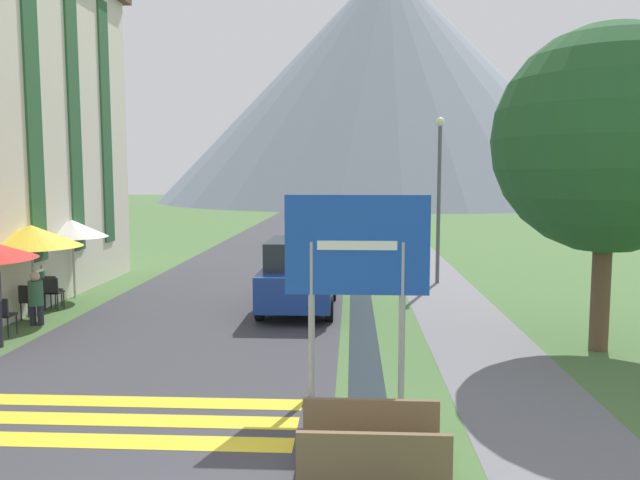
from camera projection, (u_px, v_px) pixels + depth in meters
name	position (u px, v px, depth m)	size (l,w,h in m)	color
ground_plane	(329.00, 258.00, 25.72)	(160.00, 160.00, 0.00)	#476B38
road	(292.00, 235.00, 35.78)	(6.40, 60.00, 0.01)	#38383D
footpath	(399.00, 235.00, 35.47)	(2.20, 60.00, 0.01)	slate
drainage_channel	(357.00, 235.00, 35.59)	(0.60, 60.00, 0.00)	black
crosswalk_marking	(106.00, 420.00, 8.77)	(5.44, 1.84, 0.01)	yellow
mountain_distant	(387.00, 82.00, 82.58)	(59.89, 59.89, 31.31)	gray
road_sign	(357.00, 262.00, 9.42)	(2.19, 0.11, 3.14)	#9E9EA3
footbridge	(372.00, 450.00, 7.30)	(1.70, 1.10, 0.65)	brown
parked_car_near	(299.00, 275.00, 15.80)	(1.83, 4.00, 1.82)	navy
parked_car_far	(323.00, 228.00, 29.59)	(1.91, 4.29, 1.82)	black
cafe_chair_middle	(29.00, 299.00, 14.73)	(0.40, 0.40, 0.85)	#232328
cafe_chair_near_right	(2.00, 313.00, 13.21)	(0.40, 0.40, 0.85)	#232328
cafe_chair_far_right	(50.00, 289.00, 16.06)	(0.40, 0.40, 0.85)	#232328
cafe_chair_far_left	(52.00, 290.00, 15.80)	(0.40, 0.40, 0.85)	#232328
cafe_umbrella_middle_yellow	(31.00, 236.00, 14.83)	(2.34, 2.34, 2.25)	#B7B2A8
cafe_umbrella_rear_white	(72.00, 229.00, 17.31)	(1.92, 1.92, 2.19)	#B7B2A8
person_seated_far	(36.00, 296.00, 14.23)	(0.32, 0.32, 1.24)	#282833
person_seated_near	(39.00, 284.00, 15.88)	(0.32, 0.32, 1.21)	#282833
streetlamp	(439.00, 186.00, 19.57)	(0.28, 0.28, 5.21)	#515156
tree_by_path	(608.00, 140.00, 11.86)	(4.35, 4.35, 6.28)	brown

